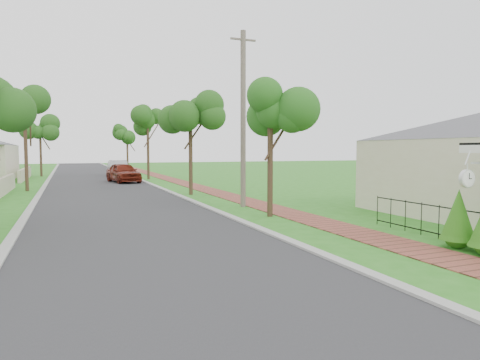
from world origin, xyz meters
TOP-DOWN VIEW (x-y plane):
  - ground at (0.00, 0.00)m, footprint 160.00×160.00m
  - road at (-3.00, 20.00)m, footprint 7.00×120.00m
  - kerb_right at (0.65, 20.00)m, footprint 0.30×120.00m
  - kerb_left at (-6.65, 20.00)m, footprint 0.30×120.00m
  - sidewalk at (3.25, 20.00)m, footprint 1.50×120.00m
  - picket_fence at (4.90, -0.00)m, footprint 0.03×8.02m
  - street_trees at (-2.87, 26.84)m, footprint 10.70×37.65m
  - parked_car_red at (-1.00, 27.02)m, footprint 2.63×4.82m
  - parked_car_white at (-0.53, 35.18)m, footprint 1.69×4.76m
  - near_tree at (2.20, 7.00)m, footprint 1.89×1.89m
  - utility_pole at (2.30, 10.00)m, footprint 1.20×0.24m
  - station_clock at (3.69, -0.60)m, footprint 1.06×0.13m

SIDE VIEW (x-z plane):
  - ground at x=0.00m, z-range 0.00..0.00m
  - road at x=-3.00m, z-range -0.01..0.01m
  - kerb_right at x=0.65m, z-range -0.05..0.05m
  - kerb_left at x=-6.65m, z-range -0.05..0.05m
  - sidewalk at x=3.25m, z-range -0.01..0.01m
  - picket_fence at x=4.90m, z-range 0.03..1.03m
  - parked_car_red at x=-1.00m, z-range 0.00..1.56m
  - parked_car_white at x=-0.53m, z-range 0.00..1.56m
  - station_clock at x=3.69m, z-range 1.65..2.25m
  - near_tree at x=2.20m, z-range 1.43..6.27m
  - utility_pole at x=2.30m, z-range 0.06..7.95m
  - street_trees at x=-2.87m, z-range 1.59..7.48m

